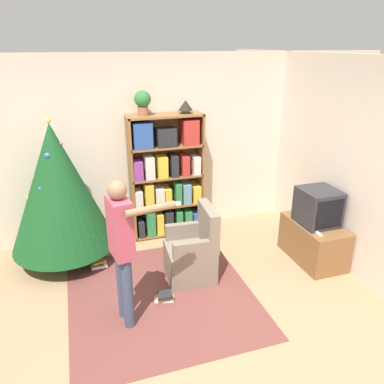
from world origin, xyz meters
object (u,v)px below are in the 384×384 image
Objects in this scene: potted_plant at (143,101)px; table_lamp at (186,106)px; bookshelf at (166,180)px; television at (318,207)px; standing_person at (122,243)px; armchair at (193,253)px; christmas_tree at (58,188)px.

potted_plant reaches higher than table_lamp.
potted_plant is at bearing 176.83° from bookshelf.
potted_plant is (-1.94, 1.34, 1.23)m from television.
table_lamp reaches higher than standing_person.
bookshelf reaches higher than armchair.
christmas_tree is 1.57m from standing_person.
bookshelf is 1.96m from standing_person.
television is 1.46× the size of potted_plant.
standing_person is at bearing -116.58° from bookshelf.
potted_plant reaches higher than bookshelf.
standing_person is 2.16m from potted_plant.
christmas_tree is at bearing -164.97° from potted_plant.
television is at bearing -44.83° from table_lamp.
armchair is 0.59× the size of standing_person.
standing_person is (-0.88, -1.76, 0.06)m from bookshelf.
television is 3.30m from christmas_tree.
potted_plant is (-0.28, 0.02, 1.13)m from bookshelf.
armchair is (0.02, -1.21, -0.54)m from bookshelf.
standing_person reaches higher than television.
potted_plant is at bearing -162.24° from armchair.
christmas_tree is (-1.47, -0.30, 0.16)m from bookshelf.
christmas_tree reaches higher than armchair.
standing_person is at bearing -170.34° from television.
bookshelf is 1.96× the size of armchair.
bookshelf is 1.09m from table_lamp.
christmas_tree is 2.01m from table_lamp.
television is 0.25× the size of christmas_tree.
bookshelf is 3.76× the size of television.
christmas_tree is at bearing -117.55° from armchair.
christmas_tree is at bearing -169.86° from table_lamp.
television is 0.31× the size of standing_person.
table_lamp is (0.31, 0.02, 1.04)m from bookshelf.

